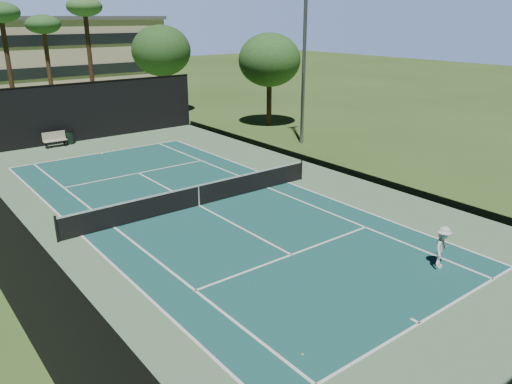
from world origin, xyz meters
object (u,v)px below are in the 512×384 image
tennis_ball_a (303,354)px  tennis_net (199,195)px  tennis_ball_b (115,214)px  tennis_ball_d (89,208)px  tennis_ball_c (233,185)px  park_bench (55,139)px  player (442,247)px  trash_bin (70,137)px

tennis_ball_a → tennis_net: bearing=71.7°
tennis_ball_b → tennis_ball_d: 1.48m
tennis_ball_b → tennis_ball_c: (6.48, 0.04, 0.00)m
tennis_net → tennis_ball_b: tennis_net is taller
tennis_ball_d → park_bench: 12.86m
tennis_ball_b → tennis_ball_c: tennis_ball_c is taller
tennis_ball_c → tennis_ball_d: 7.27m
tennis_ball_d → player: bearing=-59.3°
tennis_ball_c → trash_bin: size_ratio=0.08×
tennis_ball_d → tennis_ball_c: bearing=-10.1°
park_bench → player: bearing=-78.3°
tennis_ball_a → tennis_ball_d: size_ratio=0.85×
tennis_ball_c → tennis_net: bearing=-154.0°
tennis_ball_b → tennis_ball_c: bearing=0.4°
tennis_ball_a → tennis_ball_d: 13.60m
tennis_ball_d → trash_bin: size_ratio=0.08×
player → park_bench: size_ratio=1.01×
tennis_ball_c → tennis_ball_d: bearing=169.9°
player → trash_bin: player is taller
park_bench → tennis_ball_d: bearing=-100.9°
player → tennis_ball_d: (-7.71, 12.98, -0.72)m
player → trash_bin: bearing=78.3°
park_bench → tennis_ball_a: bearing=-94.0°
tennis_ball_a → tennis_ball_d: tennis_ball_d is taller
tennis_ball_a → trash_bin: trash_bin is taller
tennis_ball_c → tennis_ball_d: tennis_ball_d is taller
tennis_net → trash_bin: size_ratio=13.65×
tennis_ball_c → tennis_ball_d: (-7.16, 1.28, 0.00)m
tennis_ball_d → trash_bin: (3.49, 12.82, 0.44)m
park_bench → tennis_ball_c: bearing=-71.2°
tennis_ball_b → tennis_ball_d: bearing=117.3°
player → tennis_ball_c: (-0.55, 11.70, -0.72)m
tennis_ball_c → park_bench: size_ratio=0.05×
tennis_net → trash_bin: 15.56m
tennis_ball_c → tennis_ball_a: bearing=-118.1°
tennis_net → trash_bin: bearing=92.6°
trash_bin → park_bench: bearing=-169.2°
tennis_ball_a → tennis_ball_c: 13.95m
tennis_ball_b → trash_bin: bearing=78.8°
tennis_ball_a → park_bench: 26.27m
tennis_ball_a → tennis_ball_b: size_ratio=1.07×
tennis_ball_a → tennis_ball_d: (-0.60, 13.58, 0.01)m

